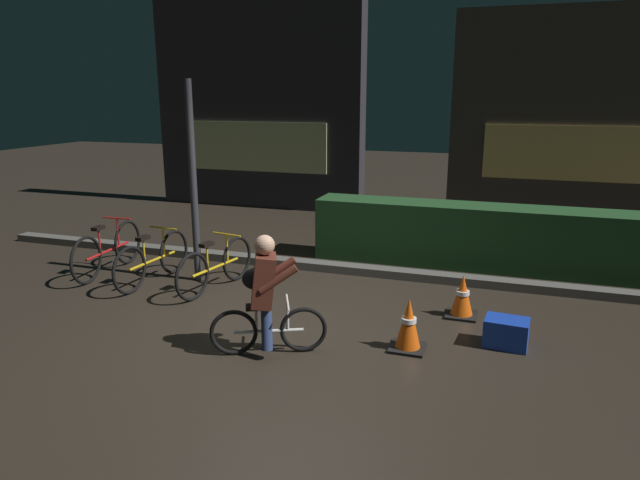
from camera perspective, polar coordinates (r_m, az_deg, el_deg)
ground_plane at (r=6.52m, az=-3.38°, el=-8.81°), size 40.00×40.00×0.00m
sidewalk_curb at (r=8.45m, az=2.15°, el=-2.82°), size 12.00×0.24×0.12m
hedge_row at (r=8.91m, az=15.02°, el=0.37°), size 4.80×0.70×0.95m
storefront_left at (r=13.23m, az=-6.19°, el=13.84°), size 4.85×0.54×4.90m
storefront_right at (r=12.80m, az=24.00°, el=11.20°), size 4.79×0.54×4.23m
street_post at (r=7.97m, az=-12.58°, el=5.53°), size 0.10×0.10×2.76m
parked_bike_leftmost at (r=8.88m, az=-20.46°, el=-0.92°), size 0.46×1.69×0.78m
parked_bike_left_mid at (r=8.23m, az=-16.40°, el=-1.88°), size 0.46×1.61×0.74m
parked_bike_center_left at (r=7.75m, az=-10.40°, el=-2.58°), size 0.46×1.55×0.72m
traffic_cone_near at (r=5.98m, az=8.85°, el=-8.38°), size 0.36×0.36×0.56m
traffic_cone_far at (r=6.96m, az=14.06°, el=-5.51°), size 0.36×0.36×0.51m
blue_crate at (r=6.33m, az=18.14°, el=-8.80°), size 0.47×0.36×0.30m
cyclist at (r=5.74m, az=-5.51°, el=-5.43°), size 1.10×0.56×1.25m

